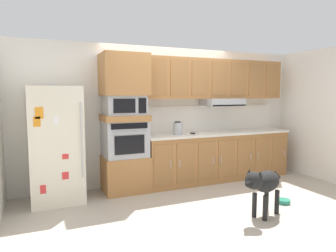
% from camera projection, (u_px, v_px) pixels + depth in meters
% --- Properties ---
extents(ground_plane, '(9.60, 9.60, 0.00)m').
position_uv_depth(ground_plane, '(193.00, 197.00, 4.91)').
color(ground_plane, '#B2A899').
extents(back_kitchen_wall, '(6.20, 0.12, 2.50)m').
position_uv_depth(back_kitchen_wall, '(166.00, 115.00, 5.79)').
color(back_kitchen_wall, silver).
rests_on(back_kitchen_wall, ground).
extents(side_panel_right, '(0.12, 7.10, 2.50)m').
position_uv_depth(side_panel_right, '(323.00, 115.00, 5.89)').
color(side_panel_right, white).
rests_on(side_panel_right, ground).
extents(refrigerator, '(0.76, 0.73, 1.76)m').
position_uv_depth(refrigerator, '(56.00, 145.00, 4.65)').
color(refrigerator, silver).
rests_on(refrigerator, ground).
extents(oven_base_cabinet, '(0.74, 0.62, 0.60)m').
position_uv_depth(oven_base_cabinet, '(125.00, 174.00, 5.20)').
color(oven_base_cabinet, '#A8703D').
rests_on(oven_base_cabinet, ground).
extents(built_in_oven, '(0.70, 0.62, 0.60)m').
position_uv_depth(built_in_oven, '(125.00, 139.00, 5.14)').
color(built_in_oven, '#A8AAAF').
rests_on(built_in_oven, oven_base_cabinet).
extents(appliance_mid_shelf, '(0.74, 0.62, 0.10)m').
position_uv_depth(appliance_mid_shelf, '(124.00, 118.00, 5.11)').
color(appliance_mid_shelf, '#A8703D').
rests_on(appliance_mid_shelf, built_in_oven).
extents(microwave, '(0.64, 0.54, 0.32)m').
position_uv_depth(microwave, '(124.00, 105.00, 5.08)').
color(microwave, '#A8AAAF').
rests_on(microwave, appliance_mid_shelf).
extents(appliance_upper_cabinet, '(0.74, 0.62, 0.68)m').
position_uv_depth(appliance_upper_cabinet, '(124.00, 75.00, 5.03)').
color(appliance_upper_cabinet, '#A8703D').
rests_on(appliance_upper_cabinet, microwave).
extents(lower_cabinet_run, '(2.93, 0.63, 0.88)m').
position_uv_depth(lower_cabinet_run, '(218.00, 157.00, 5.91)').
color(lower_cabinet_run, '#A8703D').
rests_on(lower_cabinet_run, ground).
extents(countertop_slab, '(2.97, 0.64, 0.04)m').
position_uv_depth(countertop_slab, '(218.00, 133.00, 5.87)').
color(countertop_slab, silver).
rests_on(countertop_slab, lower_cabinet_run).
extents(backsplash_panel, '(2.97, 0.02, 0.50)m').
position_uv_depth(backsplash_panel, '(210.00, 118.00, 6.10)').
color(backsplash_panel, white).
rests_on(backsplash_panel, countertop_slab).
extents(upper_cabinet_with_hood, '(2.93, 0.48, 0.88)m').
position_uv_depth(upper_cabinet_with_hood, '(216.00, 81.00, 5.88)').
color(upper_cabinet_with_hood, '#A8703D').
rests_on(upper_cabinet_with_hood, backsplash_panel).
extents(screwdriver, '(0.16, 0.15, 0.03)m').
position_uv_depth(screwdriver, '(193.00, 133.00, 5.58)').
color(screwdriver, black).
rests_on(screwdriver, countertop_slab).
extents(electric_kettle, '(0.17, 0.17, 0.24)m').
position_uv_depth(electric_kettle, '(178.00, 128.00, 5.46)').
color(electric_kettle, '#A8AAAF').
rests_on(electric_kettle, countertop_slab).
extents(dog, '(0.86, 0.45, 0.69)m').
position_uv_depth(dog, '(264.00, 183.00, 4.07)').
color(dog, black).
rests_on(dog, ground).
extents(dog_food_bowl, '(0.20, 0.20, 0.06)m').
position_uv_depth(dog_food_bowl, '(283.00, 201.00, 4.63)').
color(dog_food_bowl, '#267F66').
rests_on(dog_food_bowl, ground).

